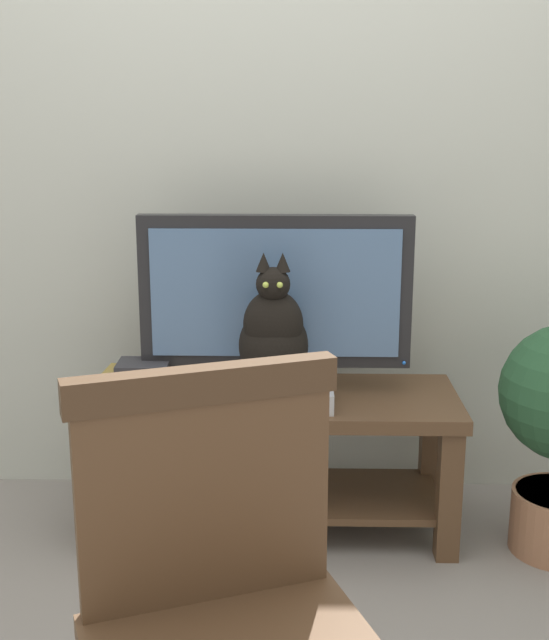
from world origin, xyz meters
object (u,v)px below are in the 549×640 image
Objects in this scene: tv at (275,300)px; book_stack at (142,377)px; media_box at (274,391)px; cat at (274,335)px; wooden_chair at (228,612)px; tv_stand at (275,437)px.

tv is 0.50m from book_stack.
book_stack reaches higher than media_box.
cat is 0.44× the size of wooden_chair.
media_box is at bearing 88.11° from wooden_chair.
wooden_chair is at bearing -91.97° from cat.
media_box is 0.18m from cat.
wooden_chair is (-0.04, -1.28, 0.06)m from media_box.
tv_stand is 4.69× the size of book_stack.
media_box is at bearing -93.10° from tv_stand.
cat is 0.47m from book_stack.
book_stack is at bearing -176.24° from tv.
tv reaches higher than tv_stand.
tv_stand is 0.47m from book_stack.
tv_stand is 1.35m from wooden_chair.
cat is at bearing 88.03° from wooden_chair.
tv reaches higher than cat.
cat reaches higher than wooden_chair.
tv_stand is at bearing 86.90° from media_box.
tv reaches higher than media_box.
tv is 3.45× the size of book_stack.
media_box is at bearing -10.89° from book_stack.
tv_stand is 1.25× the size of wooden_chair.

